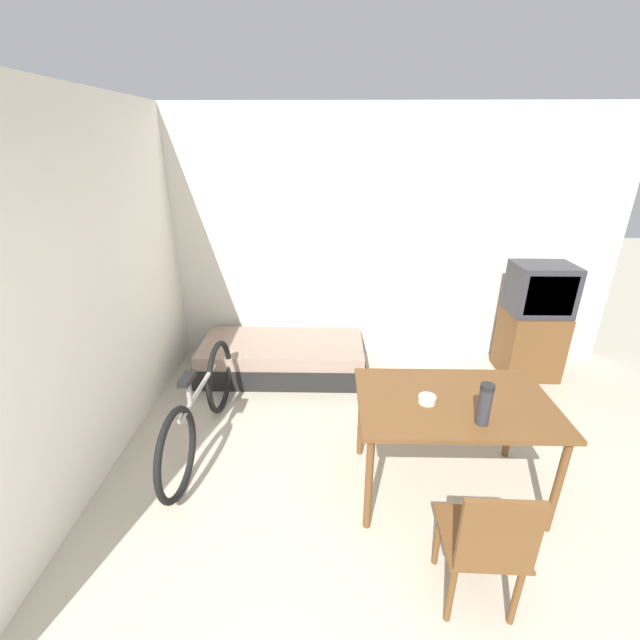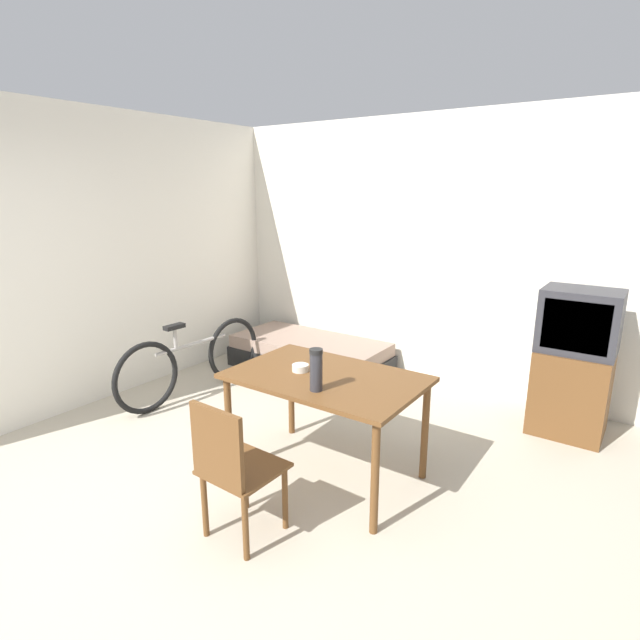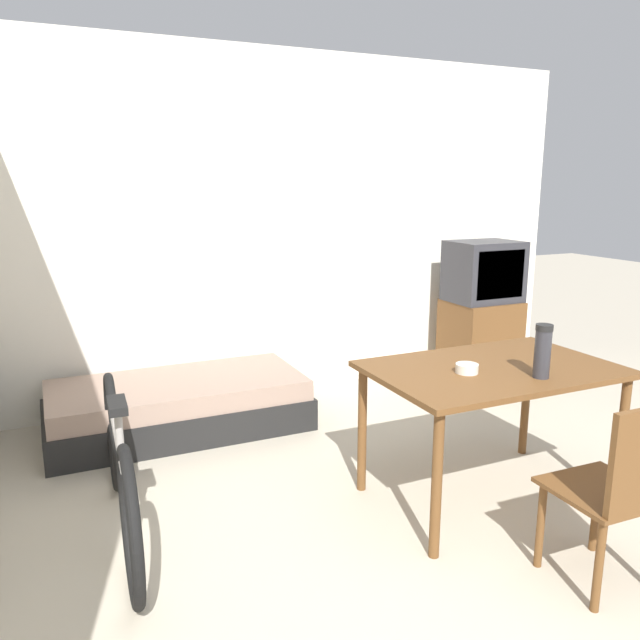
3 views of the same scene
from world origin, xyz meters
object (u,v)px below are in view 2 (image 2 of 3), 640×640
(thermos_flask, at_px, (316,368))
(wooden_chair, at_px, (232,465))
(dining_table, at_px, (326,387))
(tv, at_px, (574,364))
(bicycle, at_px, (193,361))
(mate_bowl, at_px, (300,368))
(daybed, at_px, (310,355))

(thermos_flask, bearing_deg, wooden_chair, -102.09)
(wooden_chair, bearing_deg, dining_table, 87.37)
(tv, relative_size, bicycle, 0.71)
(thermos_flask, xyz_separation_m, mate_bowl, (-0.29, 0.22, -0.13))
(daybed, height_order, wooden_chair, wooden_chair)
(dining_table, xyz_separation_m, wooden_chair, (-0.04, -0.87, -0.19))
(bicycle, xyz_separation_m, thermos_flask, (1.97, -0.69, 0.56))
(mate_bowl, bearing_deg, daybed, 124.28)
(mate_bowl, bearing_deg, thermos_flask, -36.95)
(tv, relative_size, wooden_chair, 1.41)
(wooden_chair, xyz_separation_m, mate_bowl, (-0.15, 0.84, 0.29))
(tv, relative_size, mate_bowl, 10.51)
(daybed, relative_size, tv, 1.45)
(dining_table, distance_m, bicycle, 1.96)
(dining_table, relative_size, mate_bowl, 11.17)
(daybed, distance_m, tv, 2.67)
(tv, distance_m, dining_table, 2.14)
(wooden_chair, distance_m, mate_bowl, 0.91)
(daybed, relative_size, bicycle, 1.02)
(tv, bearing_deg, daybed, -179.05)
(thermos_flask, bearing_deg, bicycle, 160.67)
(dining_table, relative_size, wooden_chair, 1.50)
(tv, bearing_deg, wooden_chair, -117.38)
(wooden_chair, xyz_separation_m, bicycle, (-1.84, 1.32, -0.14))
(daybed, relative_size, mate_bowl, 15.22)
(daybed, distance_m, dining_table, 2.19)
(wooden_chair, height_order, bicycle, wooden_chair)
(bicycle, bearing_deg, mate_bowl, -15.74)
(daybed, height_order, bicycle, bicycle)
(bicycle, bearing_deg, tv, 21.60)
(bicycle, height_order, thermos_flask, thermos_flask)
(tv, xyz_separation_m, wooden_chair, (-1.33, -2.57, -0.11))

